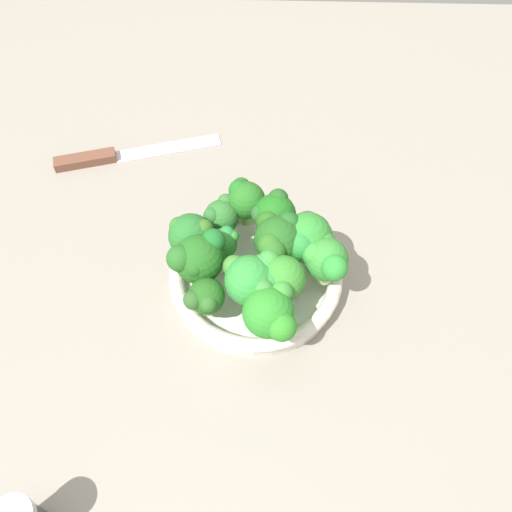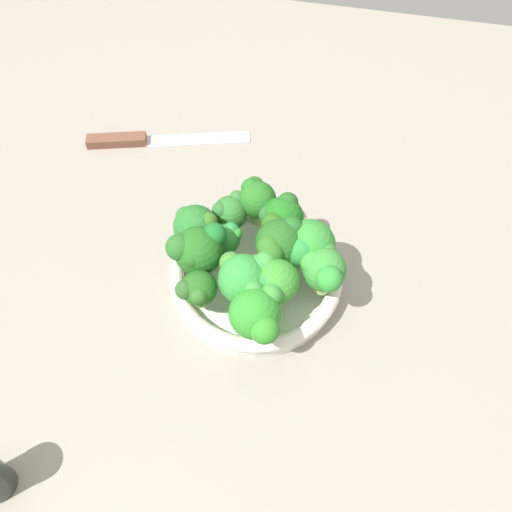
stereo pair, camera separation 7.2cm
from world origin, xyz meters
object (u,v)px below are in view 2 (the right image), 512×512
at_px(broccoli_floret_2, 281,218).
at_px(broccoli_floret_5, 231,212).
at_px(broccoli_floret_11, 196,227).
at_px(broccoli_floret_8, 246,277).
at_px(broccoli_floret_7, 279,244).
at_px(broccoli_floret_10, 308,247).
at_px(broccoli_floret_1, 257,313).
at_px(broccoli_floret_6, 275,281).
at_px(broccoli_floret_9, 225,239).
at_px(bowl, 256,276).
at_px(broccoli_floret_4, 323,270).
at_px(knife, 146,140).
at_px(broccoli_floret_12, 197,250).
at_px(broccoli_floret_0, 198,289).
at_px(broccoli_floret_3, 256,198).

xyz_separation_m(broccoli_floret_2, broccoli_floret_5, (-0.07, 0.00, -0.01)).
distance_m(broccoli_floret_2, broccoli_floret_11, 0.11).
height_order(broccoli_floret_2, broccoli_floret_8, broccoli_floret_8).
distance_m(broccoli_floret_5, broccoli_floret_8, 0.12).
bearing_deg(broccoli_floret_7, broccoli_floret_10, 10.77).
relative_size(broccoli_floret_1, broccoli_floret_2, 1.08).
bearing_deg(broccoli_floret_2, broccoli_floret_6, -83.89).
distance_m(broccoli_floret_5, broccoli_floret_9, 0.05).
relative_size(bowl, broccoli_floret_2, 3.36).
height_order(broccoli_floret_2, broccoli_floret_5, broccoli_floret_2).
xyz_separation_m(broccoli_floret_2, broccoli_floret_9, (-0.07, -0.04, -0.01)).
bearing_deg(broccoli_floret_4, broccoli_floret_7, 158.54).
bearing_deg(broccoli_floret_8, broccoli_floret_5, 112.49).
bearing_deg(broccoli_floret_1, broccoli_floret_7, 85.97).
height_order(bowl, broccoli_floret_9, broccoli_floret_9).
relative_size(broccoli_floret_7, broccoli_floret_11, 1.09).
bearing_deg(bowl, broccoli_floret_6, -52.24).
distance_m(bowl, broccoli_floret_7, 0.07).
bearing_deg(knife, broccoli_floret_12, -57.06).
bearing_deg(broccoli_floret_9, broccoli_floret_10, 0.34).
xyz_separation_m(broccoli_floret_0, broccoli_floret_11, (-0.02, 0.08, 0.01)).
relative_size(broccoli_floret_8, broccoli_floret_11, 1.05).
distance_m(broccoli_floret_6, broccoli_floret_11, 0.13).
distance_m(broccoli_floret_4, broccoli_floret_8, 0.10).
relative_size(broccoli_floret_8, broccoli_floret_12, 1.01).
relative_size(bowl, broccoli_floret_3, 3.43).
height_order(broccoli_floret_1, broccoli_floret_7, broccoli_floret_7).
relative_size(broccoli_floret_9, broccoli_floret_12, 0.68).
relative_size(broccoli_floret_3, knife, 0.26).
bearing_deg(broccoli_floret_8, broccoli_floret_10, 42.34).
xyz_separation_m(broccoli_floret_1, broccoli_floret_3, (-0.04, 0.17, -0.00)).
height_order(broccoli_floret_8, broccoli_floret_9, broccoli_floret_8).
distance_m(broccoli_floret_1, knife, 0.41).
relative_size(broccoli_floret_3, broccoli_floret_10, 0.91).
bearing_deg(broccoli_floret_5, broccoli_floret_2, -3.59).
xyz_separation_m(broccoli_floret_8, broccoli_floret_12, (-0.07, 0.03, 0.00)).
distance_m(broccoli_floret_2, broccoli_floret_3, 0.05).
relative_size(bowl, broccoli_floret_8, 3.06).
distance_m(broccoli_floret_3, knife, 0.27).
xyz_separation_m(broccoli_floret_5, broccoli_floret_12, (-0.02, -0.08, 0.01)).
relative_size(broccoli_floret_0, broccoli_floret_9, 1.06).
relative_size(broccoli_floret_5, broccoli_floret_10, 0.74).
xyz_separation_m(broccoli_floret_0, broccoli_floret_6, (0.09, 0.02, 0.01)).
xyz_separation_m(broccoli_floret_1, broccoli_floret_6, (0.01, 0.05, -0.00)).
distance_m(broccoli_floret_5, knife, 0.26).
height_order(broccoli_floret_5, broccoli_floret_10, broccoli_floret_10).
distance_m(broccoli_floret_0, broccoli_floret_11, 0.09).
height_order(broccoli_floret_5, broccoli_floret_7, broccoli_floret_7).
distance_m(broccoli_floret_8, broccoli_floret_12, 0.07).
height_order(broccoli_floret_3, broccoli_floret_9, broccoli_floret_3).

